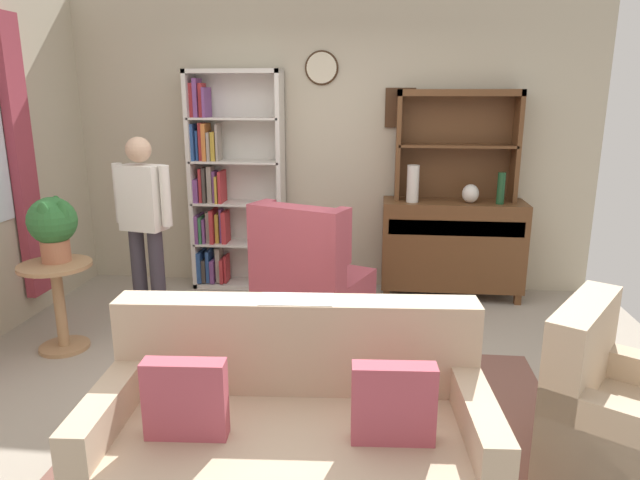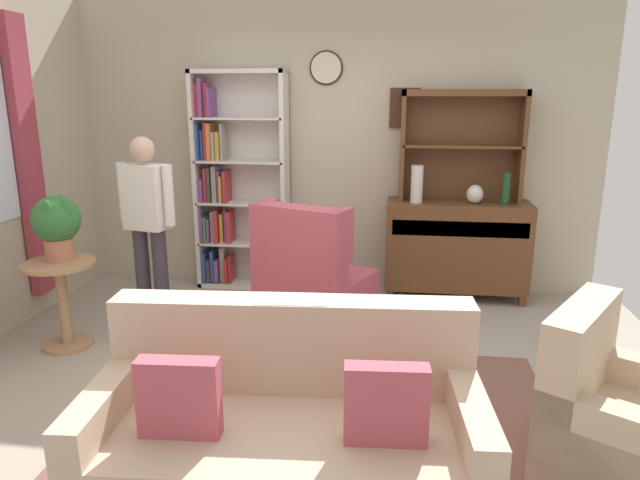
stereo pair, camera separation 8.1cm
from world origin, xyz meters
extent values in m
cube|color=#9E9384|center=(0.00, 0.00, -0.01)|extent=(5.40, 4.60, 0.02)
cube|color=#BCB299|center=(0.00, 2.13, 1.40)|extent=(5.00, 0.06, 2.80)
cylinder|color=beige|center=(-0.09, 2.08, 2.11)|extent=(0.28, 0.03, 0.28)
torus|color=#382314|center=(-0.09, 2.08, 2.11)|extent=(0.31, 0.02, 0.31)
cube|color=#422816|center=(0.65, 2.08, 1.75)|extent=(0.28, 0.03, 0.36)
cube|color=#9E3847|center=(-2.44, 0.98, 1.35)|extent=(0.08, 0.24, 2.30)
cube|color=brown|center=(0.20, -0.30, 0.00)|extent=(2.76, 1.77, 0.01)
cube|color=silver|center=(-1.32, 1.93, 1.05)|extent=(0.04, 0.30, 2.10)
cube|color=silver|center=(-0.46, 1.93, 1.05)|extent=(0.04, 0.30, 2.10)
cube|color=silver|center=(-0.89, 1.93, 2.08)|extent=(0.90, 0.30, 0.04)
cube|color=silver|center=(-0.89, 1.93, 0.02)|extent=(0.90, 0.30, 0.04)
cube|color=silver|center=(-0.89, 2.07, 1.05)|extent=(0.90, 0.01, 2.10)
cube|color=silver|center=(-0.89, 1.93, 0.44)|extent=(0.86, 0.30, 0.02)
cube|color=#284C8C|center=(-1.28, 1.91, 0.20)|extent=(0.04, 0.24, 0.30)
cube|color=#3F3833|center=(-1.24, 1.91, 0.16)|extent=(0.04, 0.21, 0.23)
cube|color=#284C8C|center=(-1.20, 1.91, 0.21)|extent=(0.03, 0.19, 0.32)
cube|color=#723F7F|center=(-1.15, 1.91, 0.16)|extent=(0.04, 0.22, 0.22)
cube|color=gray|center=(-1.10, 1.91, 0.23)|extent=(0.04, 0.16, 0.35)
cube|color=#B22D33|center=(-1.05, 1.91, 0.17)|extent=(0.03, 0.23, 0.24)
cube|color=#B22D33|center=(-1.02, 1.91, 0.19)|extent=(0.02, 0.17, 0.27)
cube|color=silver|center=(-0.89, 1.93, 0.85)|extent=(0.86, 0.30, 0.02)
cube|color=#723F7F|center=(-1.28, 1.91, 0.59)|extent=(0.03, 0.24, 0.28)
cube|color=#337247|center=(-1.25, 1.91, 0.58)|extent=(0.03, 0.22, 0.26)
cube|color=#723F7F|center=(-1.22, 1.91, 0.57)|extent=(0.02, 0.20, 0.24)
cube|color=gray|center=(-1.18, 1.91, 0.61)|extent=(0.04, 0.13, 0.31)
cube|color=#B22D33|center=(-1.14, 1.91, 0.62)|extent=(0.03, 0.23, 0.33)
cube|color=gold|center=(-1.09, 1.91, 0.60)|extent=(0.03, 0.13, 0.29)
cube|color=#723F7F|center=(-1.06, 1.91, 0.62)|extent=(0.02, 0.11, 0.34)
cube|color=#B22D33|center=(-1.02, 1.91, 0.61)|extent=(0.04, 0.19, 0.31)
cube|color=silver|center=(-0.89, 1.93, 1.25)|extent=(0.86, 0.30, 0.02)
cube|color=#723F7F|center=(-1.28, 1.91, 0.97)|extent=(0.04, 0.20, 0.22)
cube|color=#B22D33|center=(-1.23, 1.91, 1.02)|extent=(0.03, 0.16, 0.33)
cube|color=#3F3833|center=(-1.19, 1.91, 1.03)|extent=(0.03, 0.19, 0.34)
cube|color=gray|center=(-1.15, 1.91, 1.03)|extent=(0.04, 0.15, 0.35)
cube|color=#723F7F|center=(-1.10, 1.91, 1.01)|extent=(0.03, 0.13, 0.30)
cube|color=gold|center=(-1.07, 1.91, 0.99)|extent=(0.02, 0.23, 0.26)
cube|color=#B22D33|center=(-1.03, 1.91, 1.01)|extent=(0.03, 0.23, 0.30)
cube|color=silver|center=(-0.89, 1.93, 1.66)|extent=(0.86, 0.30, 0.02)
cube|color=#284C8C|center=(-1.29, 1.91, 1.43)|extent=(0.03, 0.19, 0.34)
cube|color=#284C8C|center=(-1.25, 1.91, 1.40)|extent=(0.02, 0.11, 0.28)
cube|color=#B22D33|center=(-1.21, 1.91, 1.44)|extent=(0.04, 0.13, 0.35)
cube|color=#CC7233|center=(-1.17, 1.91, 1.44)|extent=(0.04, 0.20, 0.35)
cube|color=gray|center=(-1.13, 1.91, 1.40)|extent=(0.03, 0.21, 0.27)
cube|color=gold|center=(-1.09, 1.91, 1.40)|extent=(0.04, 0.15, 0.27)
cube|color=gray|center=(-1.05, 1.91, 1.43)|extent=(0.02, 0.17, 0.34)
cube|color=#B22D33|center=(-1.28, 1.91, 1.82)|extent=(0.04, 0.12, 0.31)
cube|color=#723F7F|center=(-1.24, 1.91, 1.84)|extent=(0.04, 0.19, 0.35)
cube|color=#B22D33|center=(-1.19, 1.91, 1.82)|extent=(0.04, 0.14, 0.31)
cube|color=#723F7F|center=(-1.15, 1.91, 1.80)|extent=(0.03, 0.24, 0.27)
cube|color=brown|center=(1.17, 1.86, 0.51)|extent=(1.30, 0.45, 0.82)
cube|color=brown|center=(0.57, 1.69, 0.05)|extent=(0.06, 0.06, 0.10)
cube|color=brown|center=(1.77, 1.69, 0.05)|extent=(0.06, 0.06, 0.10)
cube|color=brown|center=(0.57, 2.04, 0.05)|extent=(0.06, 0.06, 0.10)
cube|color=brown|center=(1.77, 2.04, 0.05)|extent=(0.06, 0.06, 0.10)
cube|color=#492C18|center=(1.17, 1.64, 0.71)|extent=(1.20, 0.01, 0.14)
cube|color=brown|center=(0.64, 1.94, 1.42)|extent=(0.04, 0.26, 1.00)
cube|color=brown|center=(1.70, 1.94, 1.42)|extent=(0.04, 0.26, 1.00)
cube|color=brown|center=(1.17, 1.94, 1.89)|extent=(1.10, 0.26, 0.06)
cube|color=brown|center=(1.17, 1.94, 1.42)|extent=(1.06, 0.26, 0.02)
cube|color=brown|center=(1.17, 2.06, 1.42)|extent=(1.10, 0.01, 1.00)
cylinder|color=beige|center=(0.78, 1.78, 1.09)|extent=(0.11, 0.11, 0.34)
ellipsoid|color=beige|center=(1.30, 1.79, 1.01)|extent=(0.15, 0.15, 0.17)
cylinder|color=#194223|center=(1.56, 1.77, 1.06)|extent=(0.07, 0.07, 0.29)
cube|color=#C6AD8E|center=(0.11, -1.11, 0.21)|extent=(1.85, 0.97, 0.42)
cube|color=#C6AD8E|center=(0.09, -0.78, 0.66)|extent=(1.81, 0.32, 0.48)
cube|color=#C6AD8E|center=(-0.72, -1.16, 0.30)|extent=(0.20, 0.86, 0.60)
cube|color=#C6AD8E|center=(0.94, -1.05, 0.30)|extent=(0.20, 0.86, 0.60)
cube|color=#B74C5B|center=(-0.33, -1.26, 0.60)|extent=(0.37, 0.12, 0.36)
cube|color=#B74C5B|center=(0.57, -1.20, 0.60)|extent=(0.37, 0.12, 0.36)
cube|color=white|center=(0.09, -0.78, 0.90)|extent=(0.37, 0.20, 0.00)
cube|color=#C6AD8E|center=(1.78, -0.78, 0.20)|extent=(1.06, 1.05, 0.40)
cube|color=#C6AD8E|center=(1.52, -0.62, 0.64)|extent=(0.55, 0.73, 0.48)
cube|color=#C6AD8E|center=(1.62, -1.04, 0.28)|extent=(0.73, 0.53, 0.55)
cube|color=#B74C5B|center=(-0.04, 1.08, 0.21)|extent=(1.02, 1.03, 0.42)
cube|color=#B74C5B|center=(-0.15, 0.80, 0.74)|extent=(0.80, 0.48, 0.63)
cube|color=#B74C5B|center=(0.18, 0.71, 0.83)|extent=(0.20, 0.30, 0.44)
cube|color=#B74C5B|center=(-0.45, 0.97, 0.83)|extent=(0.20, 0.30, 0.44)
cylinder|color=#A87F56|center=(-1.88, 0.36, 0.66)|extent=(0.52, 0.52, 0.03)
cylinder|color=#A87F56|center=(-1.88, 0.36, 0.32)|extent=(0.08, 0.08, 0.65)
cylinder|color=#A87F56|center=(-1.88, 0.36, 0.01)|extent=(0.36, 0.36, 0.03)
cylinder|color=#AD6B4C|center=(-1.89, 0.41, 0.76)|extent=(0.21, 0.21, 0.16)
sphere|color=#2D6B33|center=(-1.89, 0.41, 0.98)|extent=(0.35, 0.35, 0.35)
ellipsoid|color=#2D6B33|center=(-1.78, 0.36, 1.03)|extent=(0.10, 0.06, 0.25)
ellipsoid|color=#2D6B33|center=(-1.91, 0.53, 1.03)|extent=(0.10, 0.06, 0.25)
ellipsoid|color=#2D6B33|center=(-1.87, 0.29, 1.03)|extent=(0.10, 0.06, 0.25)
cylinder|color=#38333D|center=(-1.49, 0.90, 0.41)|extent=(0.14, 0.14, 0.82)
cylinder|color=#38333D|center=(-1.31, 0.86, 0.41)|extent=(0.14, 0.14, 0.82)
cube|color=silver|center=(-1.40, 0.88, 1.08)|extent=(0.38, 0.27, 0.52)
sphere|color=tan|center=(-1.40, 0.88, 1.46)|extent=(0.24, 0.24, 0.20)
cylinder|color=silver|center=(-1.61, 0.93, 1.11)|extent=(0.10, 0.10, 0.48)
cylinder|color=silver|center=(-1.18, 0.83, 1.11)|extent=(0.10, 0.10, 0.48)
cube|color=brown|center=(0.22, -0.13, 0.40)|extent=(0.80, 0.50, 0.03)
cube|color=brown|center=(-0.15, -0.35, 0.20)|extent=(0.05, 0.05, 0.39)
cube|color=brown|center=(0.59, -0.35, 0.20)|extent=(0.05, 0.05, 0.39)
cube|color=brown|center=(-0.15, 0.09, 0.20)|extent=(0.05, 0.05, 0.39)
cube|color=brown|center=(0.59, 0.09, 0.20)|extent=(0.05, 0.05, 0.39)
cube|color=#B22D33|center=(0.17, -0.18, 0.43)|extent=(0.18, 0.12, 0.02)
cube|color=gold|center=(0.18, -0.18, 0.45)|extent=(0.19, 0.16, 0.03)
cube|color=#284C8C|center=(0.18, -0.16, 0.48)|extent=(0.15, 0.13, 0.03)
cube|color=#723F7F|center=(0.17, -0.16, 0.51)|extent=(0.16, 0.15, 0.02)
camera|label=1|loc=(0.48, -3.38, 1.89)|focal=31.79mm
camera|label=2|loc=(0.56, -3.37, 1.89)|focal=31.79mm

